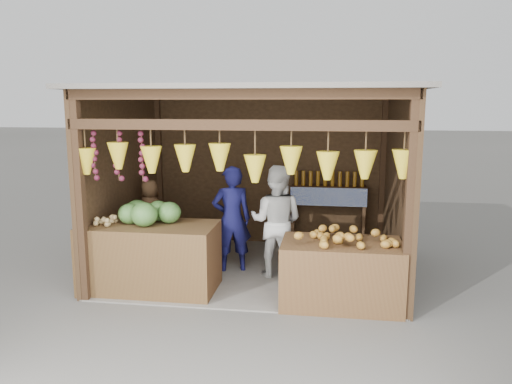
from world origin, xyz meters
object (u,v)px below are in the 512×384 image
Objects in this scene: counter_right at (341,273)px; vendor_seated at (150,211)px; man_standing at (232,219)px; woman_standing at (276,222)px; counter_left at (150,257)px.

counter_right is 1.47× the size of vendor_seated.
vendor_seated reaches higher than counter_right.
woman_standing is (0.66, -0.12, 0.02)m from man_standing.
counter_left is 1.11× the size of man_standing.
vendor_seated is (-2.00, 0.40, -0.00)m from woman_standing.
man_standing is at bearing 44.40° from counter_left.
woman_standing is 2.04m from vendor_seated.
vendor_seated is (-1.34, 0.28, 0.02)m from man_standing.
counter_left reaches higher than counter_right.
vendor_seated reaches higher than counter_left.
vendor_seated is at bearing 156.02° from counter_right.
counter_left is 1.33m from man_standing.
vendor_seated is at bearing 109.79° from counter_left.
vendor_seated is (-2.89, 1.29, 0.41)m from counter_right.
man_standing is 1.59× the size of vendor_seated.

